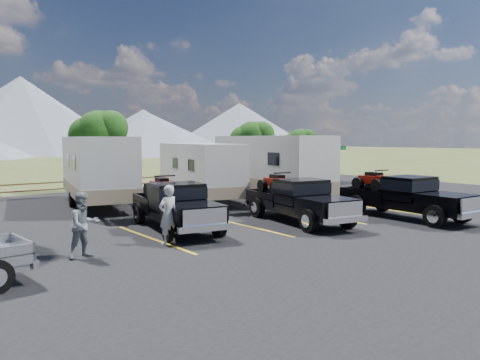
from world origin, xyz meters
TOP-DOWN VIEW (x-y plane):
  - ground at (0.00, 0.00)m, footprint 320.00×320.00m
  - asphalt_lot at (0.00, 3.00)m, footprint 44.00×34.00m
  - stall_lines at (0.00, 4.00)m, footprint 12.12×5.50m
  - tree_ne_a at (8.97, 17.01)m, footprint 3.11×2.92m
  - tree_ne_b at (14.98, 18.01)m, footprint 2.77×2.59m
  - tree_north at (-2.03, 19.02)m, footprint 3.46×3.24m
  - rail_fence at (2.00, 18.50)m, footprint 36.12×0.12m
  - pavilion at (13.00, 17.00)m, footprint 6.20×6.20m
  - rig_left at (-4.50, 5.10)m, footprint 2.94×6.12m
  - rig_center at (0.23, 3.35)m, footprint 2.90×6.14m
  - rig_right at (4.50, 1.21)m, footprint 2.39×6.14m
  - trailer_left at (-4.53, 12.78)m, footprint 4.28×10.08m
  - trailer_center at (0.50, 11.06)m, footprint 3.80×9.07m
  - trailer_right at (4.21, 9.48)m, footprint 3.50×10.31m
  - person_a at (-5.95, 3.01)m, footprint 0.76×0.56m
  - person_b at (-8.70, 2.95)m, footprint 1.03×0.86m

SIDE VIEW (x-z plane):
  - ground at x=0.00m, z-range 0.00..0.00m
  - asphalt_lot at x=0.00m, z-range 0.00..0.04m
  - stall_lines at x=0.00m, z-range 0.04..0.05m
  - rail_fence at x=2.00m, z-range 0.11..1.11m
  - rig_left at x=-4.50m, z-range 0.00..1.96m
  - person_b at x=-8.70m, z-range 0.04..1.93m
  - rig_center at x=0.23m, z-range 0.00..1.97m
  - person_a at x=-5.95m, z-range 0.04..1.96m
  - rig_right at x=4.50m, z-range 0.00..2.02m
  - trailer_center at x=0.50m, z-range 0.11..3.26m
  - trailer_left at x=-4.53m, z-range 0.12..3.62m
  - trailer_right at x=4.21m, z-range 0.12..3.69m
  - pavilion at x=13.00m, z-range 1.18..4.40m
  - tree_ne_b at x=14.98m, z-range 0.99..5.26m
  - tree_ne_a at x=8.97m, z-range 1.10..5.86m
  - tree_north at x=-2.03m, z-range 1.21..6.46m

